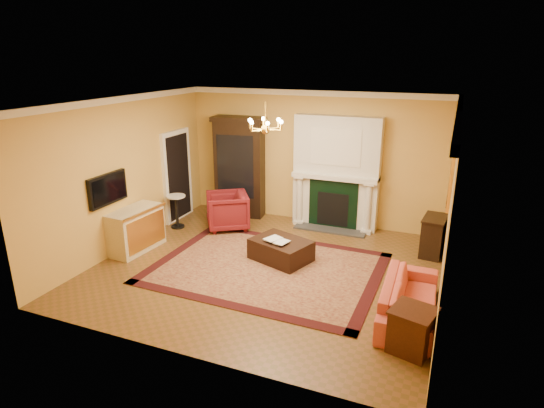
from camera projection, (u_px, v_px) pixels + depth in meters
The scene contains 26 objects.
floor at pixel (266, 268), 8.37m from camera, with size 6.00×5.50×0.02m, color brown.
ceiling at pixel (265, 101), 7.42m from camera, with size 6.00×5.50×0.02m, color white.
wall_back at pixel (313, 158), 10.32m from camera, with size 6.00×0.02×3.00m, color gold.
wall_front at pixel (177, 250), 5.46m from camera, with size 6.00×0.02×3.00m, color gold.
wall_left at pixel (125, 174), 8.97m from camera, with size 0.02×5.50×3.00m, color gold.
wall_right at pixel (450, 211), 6.82m from camera, with size 0.02×5.50×3.00m, color gold.
fireplace at pixel (336, 175), 10.04m from camera, with size 1.90×0.70×2.50m.
crown_molding at pixel (286, 100), 8.28m from camera, with size 6.00×5.50×0.12m.
doorway at pixel (177, 176), 10.59m from camera, with size 0.08×1.05×2.10m.
tv_panel at pixel (108, 189), 8.46m from camera, with size 0.09×0.95×0.58m.
gilt_mirror at pixel (451, 179), 8.02m from camera, with size 0.06×0.76×1.05m.
chandelier at pixel (265, 126), 7.54m from camera, with size 0.63×0.55×0.53m.
oriental_rug at pixel (267, 268), 8.34m from camera, with size 4.05×3.04×0.02m, color #450F0E.
china_cabinet at pixel (240, 169), 10.81m from camera, with size 1.14×0.52×2.27m, color black.
wingback_armchair at pixel (227, 209), 10.13m from camera, with size 0.88×0.82×0.90m, color maroon.
pedestal_table at pixel (177, 209), 10.18m from camera, with size 0.42×0.42×0.76m.
commode at pixel (135, 230), 9.02m from camera, with size 0.54×1.15×0.86m, color beige.
coral_sofa at pixel (410, 294), 6.71m from camera, with size 1.93×0.56×0.75m, color #C74A3F.
end_table at pixel (412, 331), 5.95m from camera, with size 0.50×0.50×0.58m, color #38190F.
console_table at pixel (433, 237), 8.81m from camera, with size 0.38×0.67×0.75m, color black.
leather_ottoman at pixel (281, 250), 8.61m from camera, with size 1.06×0.77×0.39m, color black.
ottoman_tray at pixel (276, 240), 8.53m from camera, with size 0.40×0.31×0.03m, color black.
book_a at pixel (269, 230), 8.54m from camera, with size 0.24×0.03×0.32m, color gray.
book_b at pixel (277, 234), 8.38m from camera, with size 0.21×0.02×0.29m, color gray.
topiary_left at pixel (305, 161), 10.16m from camera, with size 0.16×0.16×0.43m.
topiary_right at pixel (368, 166), 9.66m from camera, with size 0.16×0.16×0.43m.
Camera 1 is at (2.95, -6.97, 3.75)m, focal length 30.00 mm.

